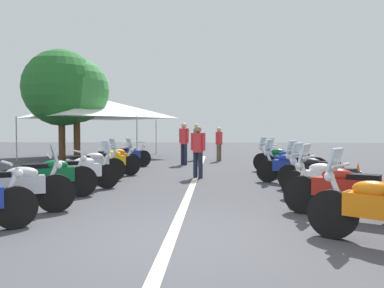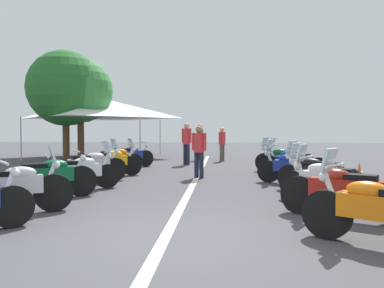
% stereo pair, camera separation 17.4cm
% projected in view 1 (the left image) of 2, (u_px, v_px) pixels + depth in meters
% --- Properties ---
extents(ground_plane, '(80.00, 80.00, 0.00)m').
position_uv_depth(ground_plane, '(170.00, 241.00, 4.96)').
color(ground_plane, '#424247').
extents(lane_centre_stripe, '(21.70, 0.16, 0.01)m').
position_uv_depth(lane_centre_stripe, '(193.00, 183.00, 10.34)').
color(lane_centre_stripe, beige).
rests_on(lane_centre_stripe, ground_plane).
extents(motorcycle_left_row_1, '(1.15, 1.92, 1.23)m').
position_uv_depth(motorcycle_left_row_1, '(12.00, 188.00, 6.42)').
color(motorcycle_left_row_1, black).
rests_on(motorcycle_left_row_1, ground_plane).
extents(motorcycle_left_row_2, '(1.29, 1.85, 1.02)m').
position_uv_depth(motorcycle_left_row_2, '(47.00, 177.00, 7.92)').
color(motorcycle_left_row_2, black).
rests_on(motorcycle_left_row_2, ground_plane).
extents(motorcycle_left_row_3, '(1.36, 1.76, 1.19)m').
position_uv_depth(motorcycle_left_row_3, '(78.00, 172.00, 9.04)').
color(motorcycle_left_row_3, black).
rests_on(motorcycle_left_row_3, ground_plane).
extents(motorcycle_left_row_4, '(1.30, 1.85, 1.22)m').
position_uv_depth(motorcycle_left_row_4, '(89.00, 166.00, 10.49)').
color(motorcycle_left_row_4, black).
rests_on(motorcycle_left_row_4, ground_plane).
extents(motorcycle_left_row_5, '(1.20, 1.90, 1.21)m').
position_uv_depth(motorcycle_left_row_5, '(108.00, 162.00, 11.83)').
color(motorcycle_left_row_5, black).
rests_on(motorcycle_left_row_5, ground_plane).
extents(motorcycle_left_row_6, '(1.13, 1.80, 0.99)m').
position_uv_depth(motorcycle_left_row_6, '(113.00, 159.00, 13.13)').
color(motorcycle_left_row_6, black).
rests_on(motorcycle_left_row_6, ground_plane).
extents(motorcycle_left_row_7, '(1.53, 1.75, 1.01)m').
position_uv_depth(motorcycle_left_row_7, '(126.00, 156.00, 14.66)').
color(motorcycle_left_row_7, black).
rests_on(motorcycle_left_row_7, ground_plane).
extents(motorcycle_right_row_1, '(1.21, 1.95, 1.22)m').
position_uv_depth(motorcycle_right_row_1, '(347.00, 190.00, 6.19)').
color(motorcycle_right_row_1, black).
rests_on(motorcycle_right_row_1, ground_plane).
extents(motorcycle_right_row_2, '(1.41, 1.71, 1.19)m').
position_uv_depth(motorcycle_right_row_2, '(329.00, 181.00, 7.46)').
color(motorcycle_right_row_2, black).
rests_on(motorcycle_right_row_2, ground_plane).
extents(motorcycle_right_row_3, '(1.32, 1.71, 1.20)m').
position_uv_depth(motorcycle_right_row_3, '(317.00, 173.00, 8.78)').
color(motorcycle_right_row_3, black).
rests_on(motorcycle_right_row_3, ground_plane).
extents(motorcycle_right_row_4, '(1.13, 1.90, 1.20)m').
position_uv_depth(motorcycle_right_row_4, '(293.00, 167.00, 10.20)').
color(motorcycle_right_row_4, black).
rests_on(motorcycle_right_row_4, ground_plane).
extents(motorcycle_right_row_5, '(1.11, 1.92, 1.22)m').
position_uv_depth(motorcycle_right_row_5, '(292.00, 163.00, 11.48)').
color(motorcycle_right_row_5, black).
rests_on(motorcycle_right_row_5, ground_plane).
extents(motorcycle_right_row_6, '(1.27, 1.89, 1.22)m').
position_uv_depth(motorcycle_right_row_6, '(282.00, 159.00, 12.89)').
color(motorcycle_right_row_6, black).
rests_on(motorcycle_right_row_6, ground_plane).
extents(traffic_cone_0, '(0.36, 0.36, 0.61)m').
position_uv_depth(traffic_cone_0, '(358.00, 174.00, 9.98)').
color(traffic_cone_0, orange).
rests_on(traffic_cone_0, ground_plane).
extents(bystander_0, '(0.53, 0.32, 1.77)m').
position_uv_depth(bystander_0, '(197.00, 139.00, 18.52)').
color(bystander_0, black).
rests_on(bystander_0, ground_plane).
extents(bystander_1, '(0.37, 0.43, 1.76)m').
position_uv_depth(bystander_1, '(184.00, 140.00, 15.82)').
color(bystander_1, '#1E2338').
rests_on(bystander_1, ground_plane).
extents(bystander_2, '(0.33, 0.46, 1.58)m').
position_uv_depth(bystander_2, '(198.00, 148.00, 11.49)').
color(bystander_2, '#1E2338').
rests_on(bystander_2, ground_plane).
extents(bystander_4, '(0.47, 0.32, 1.59)m').
position_uv_depth(bystander_4, '(219.00, 141.00, 17.78)').
color(bystander_4, brown).
rests_on(bystander_4, ground_plane).
extents(roadside_tree_0, '(3.18, 3.18, 5.00)m').
position_uv_depth(roadside_tree_0, '(76.00, 91.00, 18.64)').
color(roadside_tree_0, brown).
rests_on(roadside_tree_0, ground_plane).
extents(roadside_tree_1, '(3.70, 3.70, 5.36)m').
position_uv_depth(roadside_tree_1, '(61.00, 88.00, 18.43)').
color(roadside_tree_1, brown).
rests_on(roadside_tree_1, ground_plane).
extents(event_tent, '(6.34, 6.34, 3.20)m').
position_uv_depth(event_tent, '(95.00, 108.00, 20.38)').
color(event_tent, white).
rests_on(event_tent, ground_plane).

